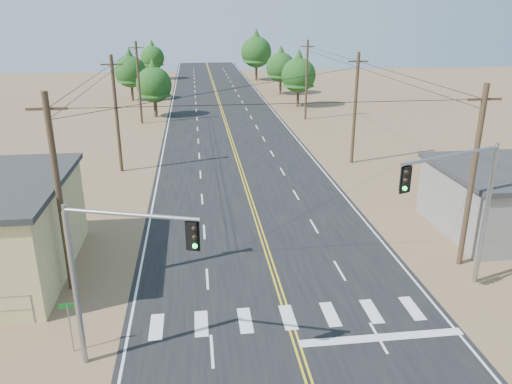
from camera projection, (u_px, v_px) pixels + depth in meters
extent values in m
cube|color=black|center=(242.00, 173.00, 43.56)|extent=(15.00, 200.00, 0.02)
cylinder|color=gray|center=(33.00, 309.00, 22.38)|extent=(0.06, 0.06, 1.50)
cylinder|color=#4C3826|center=(59.00, 196.00, 23.84)|extent=(0.30, 0.30, 10.00)
cube|color=#4C3826|center=(47.00, 109.00, 22.41)|extent=(1.80, 0.12, 0.12)
cylinder|color=#4C3826|center=(117.00, 115.00, 42.49)|extent=(0.30, 0.30, 10.00)
cube|color=#4C3826|center=(112.00, 64.00, 41.06)|extent=(1.80, 0.12, 0.12)
cylinder|color=#4C3826|center=(139.00, 83.00, 61.15)|extent=(0.30, 0.30, 10.00)
cube|color=#4C3826|center=(136.00, 48.00, 59.71)|extent=(1.80, 0.12, 0.12)
cylinder|color=#4C3826|center=(472.00, 179.00, 26.29)|extent=(0.30, 0.30, 10.00)
cube|color=#4C3826|center=(485.00, 99.00, 24.86)|extent=(1.80, 0.12, 0.12)
cylinder|color=#4C3826|center=(355.00, 109.00, 44.94)|extent=(0.30, 0.30, 10.00)
cube|color=#4C3826|center=(358.00, 61.00, 43.51)|extent=(1.80, 0.12, 0.12)
cylinder|color=#4C3826|center=(307.00, 80.00, 63.59)|extent=(0.30, 0.30, 10.00)
cube|color=#4C3826|center=(308.00, 46.00, 62.16)|extent=(1.80, 0.12, 0.12)
cylinder|color=gray|center=(76.00, 291.00, 19.03)|extent=(0.22, 0.22, 6.55)
cylinder|color=gray|center=(64.00, 212.00, 17.91)|extent=(0.17, 0.17, 0.56)
cylinder|color=gray|center=(130.00, 215.00, 17.43)|extent=(4.88, 1.70, 0.15)
cube|color=black|center=(193.00, 235.00, 17.24)|extent=(0.40, 0.37, 1.03)
sphere|color=black|center=(194.00, 229.00, 16.99)|extent=(0.19, 0.19, 0.19)
sphere|color=black|center=(195.00, 237.00, 17.10)|extent=(0.19, 0.19, 0.19)
sphere|color=#0CE533|center=(195.00, 246.00, 17.21)|extent=(0.19, 0.19, 0.19)
cylinder|color=gray|center=(485.00, 219.00, 24.88)|extent=(0.25, 0.25, 7.18)
cylinder|color=gray|center=(497.00, 149.00, 23.66)|extent=(0.18, 0.18, 0.62)
cylinder|color=gray|center=(452.00, 155.00, 22.24)|extent=(5.72, 2.41, 0.16)
cube|color=black|center=(406.00, 179.00, 21.22)|extent=(0.45, 0.42, 1.13)
sphere|color=black|center=(406.00, 172.00, 20.93)|extent=(0.21, 0.21, 0.21)
sphere|color=black|center=(406.00, 180.00, 21.06)|extent=(0.21, 0.21, 0.21)
sphere|color=#0CE533|center=(405.00, 188.00, 21.18)|extent=(0.21, 0.21, 0.21)
cylinder|color=gray|center=(71.00, 328.00, 20.39)|extent=(0.05, 0.05, 2.28)
cube|color=#0D5F1B|center=(67.00, 306.00, 20.04)|extent=(0.68, 0.04, 0.23)
cylinder|color=#3F2D1E|center=(155.00, 106.00, 66.30)|extent=(0.48, 0.48, 2.78)
cone|color=#1C4313|center=(153.00, 77.00, 64.98)|extent=(4.33, 4.33, 4.95)
sphere|color=#1C4313|center=(154.00, 85.00, 65.32)|extent=(4.64, 4.64, 4.64)
cylinder|color=#3F2D1E|center=(132.00, 91.00, 78.50)|extent=(0.40, 0.40, 2.92)
cone|color=#1C4313|center=(130.00, 65.00, 77.11)|extent=(4.55, 4.55, 5.20)
sphere|color=#1C4313|center=(131.00, 72.00, 77.47)|extent=(4.87, 4.87, 4.87)
cylinder|color=#3F2D1E|center=(153.00, 72.00, 102.61)|extent=(0.42, 0.42, 2.86)
cone|color=#1C4313|center=(152.00, 53.00, 101.26)|extent=(4.45, 4.45, 5.09)
sphere|color=#1C4313|center=(152.00, 58.00, 101.61)|extent=(4.77, 4.77, 4.77)
cylinder|color=#3F2D1E|center=(298.00, 96.00, 73.42)|extent=(0.40, 0.40, 2.99)
cone|color=#1C4313|center=(299.00, 68.00, 72.00)|extent=(4.65, 4.65, 5.32)
sphere|color=#1C4313|center=(299.00, 75.00, 72.37)|extent=(4.99, 4.99, 4.99)
cylinder|color=#3F2D1E|center=(280.00, 86.00, 84.34)|extent=(0.41, 0.41, 2.93)
cone|color=#1C4313|center=(281.00, 61.00, 82.95)|extent=(4.56, 4.56, 5.22)
sphere|color=#1C4313|center=(281.00, 67.00, 83.31)|extent=(4.89, 4.89, 4.89)
cylinder|color=#3F2D1E|center=(256.00, 71.00, 101.38)|extent=(0.49, 0.49, 3.66)
cone|color=#1C4313|center=(256.00, 45.00, 99.64)|extent=(5.70, 5.70, 6.51)
sphere|color=#1C4313|center=(256.00, 52.00, 100.09)|extent=(6.10, 6.10, 6.10)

